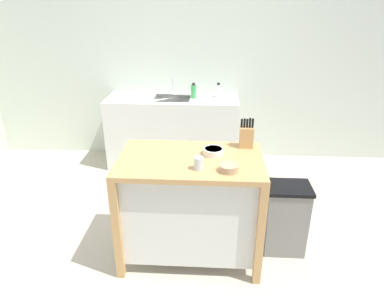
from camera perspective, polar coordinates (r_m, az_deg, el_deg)
The scene contains 12 objects.
ground_plane at distance 3.28m, azimuth -0.97°, elevation -14.56°, with size 6.57×6.57×0.00m, color #BCB29E.
wall_back at distance 4.67m, azimuth 0.88°, elevation 14.98°, with size 5.57×0.10×2.60m, color silver.
kitchen_island at distance 2.92m, azimuth -0.24°, elevation -7.84°, with size 1.13×0.71×0.90m.
knife_block at distance 2.93m, azimuth 8.74°, elevation 2.76°, with size 0.11×0.09×0.25m.
bowl_ceramic_small at distance 2.53m, azimuth 5.90°, elevation -2.31°, with size 0.13×0.13×0.05m.
bowl_ceramic_wide at distance 2.79m, azimuth 3.46°, elevation 0.38°, with size 0.17×0.17×0.05m.
drinking_cup at distance 2.54m, azimuth 1.06°, elevation -1.58°, with size 0.07×0.07×0.09m.
trash_bin at distance 3.16m, azimuth 14.81°, elevation -10.03°, with size 0.36×0.28×0.63m.
sink_counter at distance 4.57m, azimuth -3.06°, elevation 3.64°, with size 1.63×0.60×0.89m.
sink_faucet at distance 4.55m, azimuth -3.02°, elevation 10.77°, with size 0.02×0.02×0.22m.
bottle_dish_soap at distance 4.45m, azimuth 4.27°, elevation 10.07°, with size 0.06×0.06×0.18m.
bottle_spray_cleaner at distance 4.39m, azimuth 0.25°, elevation 10.00°, with size 0.07×0.07×0.19m.
Camera 1 is at (0.21, -2.54, 2.05)m, focal length 33.12 mm.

